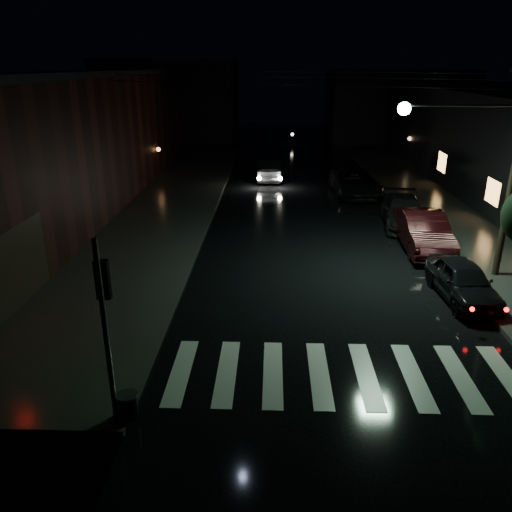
# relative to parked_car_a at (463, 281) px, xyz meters

# --- Properties ---
(ground) EXTENTS (120.00, 120.00, 0.00)m
(ground) POSITION_rel_parked_car_a_xyz_m (-7.60, -5.15, -0.66)
(ground) COLOR black
(ground) RESTS_ON ground
(sidewalk_left) EXTENTS (6.00, 44.00, 0.15)m
(sidewalk_left) POSITION_rel_parked_car_a_xyz_m (-12.60, 8.85, -0.58)
(sidewalk_left) COLOR #282826
(sidewalk_left) RESTS_ON ground
(sidewalk_right) EXTENTS (4.00, 44.00, 0.15)m
(sidewalk_right) POSITION_rel_parked_car_a_xyz_m (2.40, 8.85, -0.58)
(sidewalk_right) COLOR #282826
(sidewalk_right) RESTS_ON ground
(building_left) EXTENTS (10.00, 36.00, 7.00)m
(building_left) POSITION_rel_parked_car_a_xyz_m (-19.60, 10.85, 2.84)
(building_left) COLOR black
(building_left) RESTS_ON ground
(building_far_left) EXTENTS (14.00, 10.00, 8.00)m
(building_far_left) POSITION_rel_parked_car_a_xyz_m (-17.60, 39.85, 3.34)
(building_far_left) COLOR black
(building_far_left) RESTS_ON ground
(building_far_right) EXTENTS (14.00, 10.00, 7.00)m
(building_far_right) POSITION_rel_parked_car_a_xyz_m (6.40, 39.85, 2.84)
(building_far_right) COLOR black
(building_far_right) RESTS_ON ground
(crosswalk) EXTENTS (9.00, 3.00, 0.01)m
(crosswalk) POSITION_rel_parked_car_a_xyz_m (-4.60, -4.65, -0.65)
(crosswalk) COLOR beige
(crosswalk) RESTS_ON ground
(signal_pole_corner) EXTENTS (0.68, 0.61, 4.20)m
(signal_pole_corner) POSITION_rel_parked_car_a_xyz_m (-9.74, -6.61, 0.88)
(signal_pole_corner) COLOR slate
(signal_pole_corner) RESTS_ON ground
(utility_pole) EXTENTS (4.92, 0.44, 8.00)m
(utility_pole) POSITION_rel_parked_car_a_xyz_m (1.23, 1.85, 3.94)
(utility_pole) COLOR black
(utility_pole) RESTS_ON ground
(parked_car_a) EXTENTS (1.78, 3.95, 1.32)m
(parked_car_a) POSITION_rel_parked_car_a_xyz_m (0.00, 0.00, 0.00)
(parked_car_a) COLOR black
(parked_car_a) RESTS_ON ground
(parked_car_b) EXTENTS (1.85, 4.96, 1.62)m
(parked_car_b) POSITION_rel_parked_car_a_xyz_m (0.00, 4.90, 0.15)
(parked_car_b) COLOR black
(parked_car_b) RESTS_ON ground
(parked_car_c) EXTENTS (2.51, 5.03, 1.40)m
(parked_car_c) POSITION_rel_parked_car_a_xyz_m (0.00, 8.29, 0.04)
(parked_car_c) COLOR black
(parked_car_c) RESTS_ON ground
(parked_car_d) EXTENTS (2.71, 5.60, 1.54)m
(parked_car_d) POSITION_rel_parked_car_a_xyz_m (-1.46, 14.49, 0.11)
(parked_car_d) COLOR black
(parked_car_d) RESTS_ON ground
(oncoming_car) EXTENTS (1.77, 4.51, 1.46)m
(oncoming_car) POSITION_rel_parked_car_a_xyz_m (-6.81, 18.52, 0.07)
(oncoming_car) COLOR black
(oncoming_car) RESTS_ON ground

